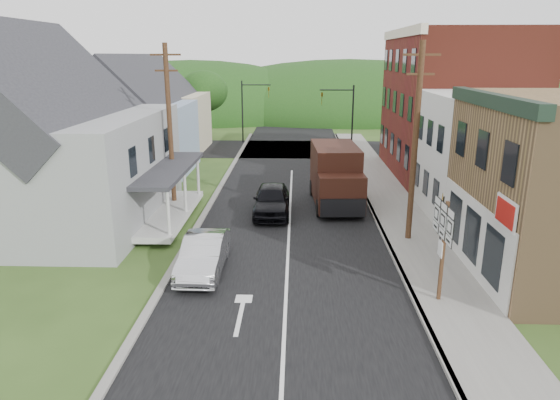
# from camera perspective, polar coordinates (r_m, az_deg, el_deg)

# --- Properties ---
(ground) EXTENTS (120.00, 120.00, 0.00)m
(ground) POSITION_cam_1_polar(r_m,az_deg,el_deg) (20.44, 0.83, -7.98)
(ground) COLOR #2D4719
(ground) RESTS_ON ground
(road) EXTENTS (9.00, 90.00, 0.02)m
(road) POSITION_cam_1_polar(r_m,az_deg,el_deg) (29.84, 1.20, -0.07)
(road) COLOR black
(road) RESTS_ON ground
(cross_road) EXTENTS (60.00, 9.00, 0.02)m
(cross_road) POSITION_cam_1_polar(r_m,az_deg,el_deg) (46.40, 1.48, 5.85)
(cross_road) COLOR black
(cross_road) RESTS_ON ground
(sidewalk_right) EXTENTS (2.80, 55.00, 0.15)m
(sidewalk_right) POSITION_cam_1_polar(r_m,az_deg,el_deg) (28.46, 13.12, -1.17)
(sidewalk_right) COLOR slate
(sidewalk_right) RESTS_ON ground
(curb_right) EXTENTS (0.20, 55.00, 0.15)m
(curb_right) POSITION_cam_1_polar(r_m,az_deg,el_deg) (28.22, 10.43, -1.15)
(curb_right) COLOR slate
(curb_right) RESTS_ON ground
(curb_left) EXTENTS (0.30, 55.00, 0.12)m
(curb_left) POSITION_cam_1_polar(r_m,az_deg,el_deg) (28.35, -8.29, -1.00)
(curb_left) COLOR slate
(curb_left) RESTS_ON ground
(storefront_white) EXTENTS (8.00, 7.00, 6.50)m
(storefront_white) POSITION_cam_1_polar(r_m,az_deg,el_deg) (28.81, 24.34, 4.53)
(storefront_white) COLOR silver
(storefront_white) RESTS_ON ground
(storefront_red) EXTENTS (8.00, 12.00, 10.00)m
(storefront_red) POSITION_cam_1_polar(r_m,az_deg,el_deg) (37.44, 19.25, 10.18)
(storefront_red) COLOR maroon
(storefront_red) RESTS_ON ground
(house_gray) EXTENTS (10.20, 12.24, 8.35)m
(house_gray) POSITION_cam_1_polar(r_m,az_deg,el_deg) (27.86, -24.53, 6.22)
(house_gray) COLOR gray
(house_gray) RESTS_ON ground
(house_blue) EXTENTS (7.14, 8.16, 7.28)m
(house_blue) POSITION_cam_1_polar(r_m,az_deg,el_deg) (37.69, -15.78, 8.50)
(house_blue) COLOR #899FBB
(house_blue) RESTS_ON ground
(house_cream) EXTENTS (7.14, 8.16, 7.28)m
(house_cream) POSITION_cam_1_polar(r_m,az_deg,el_deg) (46.42, -13.07, 10.05)
(house_cream) COLOR #BBB091
(house_cream) RESTS_ON ground
(utility_pole_right) EXTENTS (1.60, 0.26, 9.00)m
(utility_pole_right) POSITION_cam_1_polar(r_m,az_deg,el_deg) (23.06, 15.19, 6.37)
(utility_pole_right) COLOR #472D19
(utility_pole_right) RESTS_ON ground
(utility_pole_left) EXTENTS (1.60, 0.26, 9.00)m
(utility_pole_left) POSITION_cam_1_polar(r_m,az_deg,el_deg) (27.75, -12.48, 8.15)
(utility_pole_left) COLOR #472D19
(utility_pole_left) RESTS_ON ground
(traffic_signal_right) EXTENTS (2.87, 0.20, 6.00)m
(traffic_signal_right) POSITION_cam_1_polar(r_m,az_deg,el_deg) (42.58, 7.36, 9.89)
(traffic_signal_right) COLOR black
(traffic_signal_right) RESTS_ON ground
(traffic_signal_left) EXTENTS (2.87, 0.20, 6.00)m
(traffic_signal_left) POSITION_cam_1_polar(r_m,az_deg,el_deg) (49.57, -3.52, 10.88)
(traffic_signal_left) COLOR black
(traffic_signal_left) RESTS_ON ground
(tree_left_b) EXTENTS (4.80, 4.80, 6.94)m
(tree_left_b) POSITION_cam_1_polar(r_m,az_deg,el_deg) (35.37, -27.79, 8.73)
(tree_left_b) COLOR #382616
(tree_left_b) RESTS_ON ground
(tree_left_c) EXTENTS (5.80, 5.80, 8.41)m
(tree_left_c) POSITION_cam_1_polar(r_m,az_deg,el_deg) (43.27, -25.17, 11.52)
(tree_left_c) COLOR #382616
(tree_left_c) RESTS_ON ground
(tree_left_d) EXTENTS (4.80, 4.80, 6.94)m
(tree_left_d) POSITION_cam_1_polar(r_m,az_deg,el_deg) (51.61, -8.71, 12.19)
(tree_left_d) COLOR #382616
(tree_left_d) RESTS_ON ground
(forested_ridge) EXTENTS (90.00, 30.00, 16.00)m
(forested_ridge) POSITION_cam_1_polar(r_m,az_deg,el_deg) (74.11, 1.67, 9.77)
(forested_ridge) COLOR #143610
(forested_ridge) RESTS_ON ground
(silver_sedan) EXTENTS (1.58, 4.50, 1.48)m
(silver_sedan) POSITION_cam_1_polar(r_m,az_deg,el_deg) (20.19, -8.70, -6.21)
(silver_sedan) COLOR silver
(silver_sedan) RESTS_ON ground
(dark_sedan) EXTENTS (1.99, 4.81, 1.63)m
(dark_sedan) POSITION_cam_1_polar(r_m,az_deg,el_deg) (27.08, -0.94, 0.01)
(dark_sedan) COLOR black
(dark_sedan) RESTS_ON ground
(delivery_van) EXTENTS (2.82, 6.24, 3.42)m
(delivery_van) POSITION_cam_1_polar(r_m,az_deg,el_deg) (28.65, 6.39, 2.71)
(delivery_van) COLOR black
(delivery_van) RESTS_ON ground
(route_sign_cluster) EXTENTS (0.19, 2.05, 3.58)m
(route_sign_cluster) POSITION_cam_1_polar(r_m,az_deg,el_deg) (17.79, 18.11, -4.04)
(route_sign_cluster) COLOR #472D19
(route_sign_cluster) RESTS_ON sidewalk_right
(warning_sign) EXTENTS (0.24, 0.74, 2.77)m
(warning_sign) POSITION_cam_1_polar(r_m,az_deg,el_deg) (21.94, 17.98, -1.71)
(warning_sign) COLOR black
(warning_sign) RESTS_ON sidewalk_right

